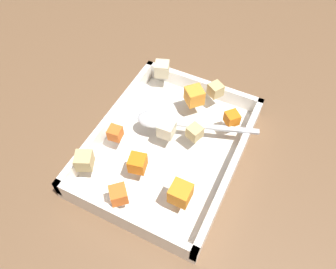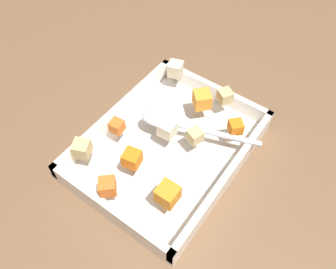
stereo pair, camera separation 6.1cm
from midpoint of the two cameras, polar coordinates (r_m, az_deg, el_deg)
ground_plane at (r=0.67m, az=-2.50°, el=-2.04°), size 4.00×4.00×0.00m
baking_dish at (r=0.65m, az=-2.69°, el=-2.60°), size 0.35×0.27×0.05m
carrot_chunk_near_spoon at (r=0.55m, az=-11.68°, el=-10.28°), size 0.04×0.04×0.03m
carrot_chunk_near_left at (r=0.54m, az=-1.12°, el=-10.27°), size 0.03×0.03×0.03m
carrot_chunk_under_handle at (r=0.58m, az=-8.28°, el=-5.09°), size 0.03×0.03×0.03m
carrot_chunk_far_left at (r=0.64m, az=8.23°, el=2.60°), size 0.03×0.03×0.02m
carrot_chunk_corner_sw at (r=0.62m, az=-11.82°, el=0.05°), size 0.03×0.03×0.02m
carrot_chunk_heap_top at (r=0.66m, az=1.91°, el=6.49°), size 0.05×0.05×0.03m
potato_chunk_mid_left at (r=0.68m, az=5.62°, el=7.49°), size 0.04×0.04×0.03m
potato_chunk_front_center at (r=0.61m, az=-3.01°, el=0.74°), size 0.03×0.03×0.03m
potato_chunk_corner_nw at (r=0.60m, az=-17.03°, el=-4.50°), size 0.04×0.04×0.03m
potato_chunk_rim_edge at (r=0.61m, az=1.75°, el=0.21°), size 0.03×0.03×0.02m
potato_chunk_far_right at (r=0.72m, az=-3.50°, el=11.03°), size 0.04×0.04×0.03m
serving_spoon at (r=0.63m, az=-3.70°, el=2.32°), size 0.10×0.23×0.02m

